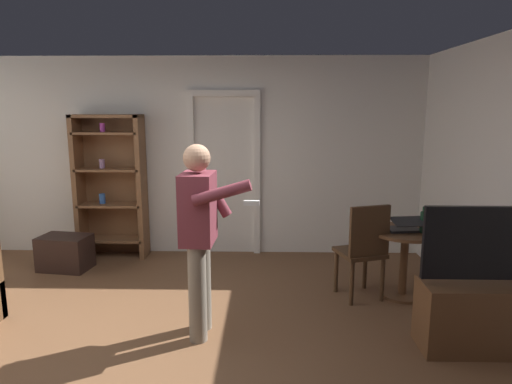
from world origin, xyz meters
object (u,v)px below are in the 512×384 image
side_table (404,252)px  wooden_chair (364,248)px  bottle_on_table (423,222)px  suitcase_dark (65,253)px  bookshelf (111,181)px  person_blue_shirt (200,229)px  tv_flatscreen (481,307)px  laptop (405,226)px

side_table → wooden_chair: wooden_chair is taller
bottle_on_table → wooden_chair: 0.63m
side_table → suitcase_dark: bearing=169.7°
bottle_on_table → wooden_chair: size_ratio=0.27×
side_table → suitcase_dark: 3.88m
bookshelf → person_blue_shirt: bookshelf is taller
bookshelf → bottle_on_table: size_ratio=6.92×
bookshelf → side_table: bearing=-20.0°
tv_flatscreen → bookshelf: bearing=148.5°
person_blue_shirt → suitcase_dark: bearing=140.5°
side_table → wooden_chair: (-0.43, -0.09, 0.07)m
side_table → bottle_on_table: bearing=-29.7°
side_table → person_blue_shirt: person_blue_shirt is taller
tv_flatscreen → laptop: 1.11m
bottle_on_table → person_blue_shirt: (-2.09, -0.76, 0.12)m
bottle_on_table → side_table: bearing=150.3°
side_table → bookshelf: bearing=160.0°
bottle_on_table → person_blue_shirt: bearing=-160.1°
bookshelf → bottle_on_table: bookshelf is taller
tv_flatscreen → laptop: bearing=108.2°
side_table → person_blue_shirt: 2.17m
bookshelf → person_blue_shirt: size_ratio=1.12×
bottle_on_table → person_blue_shirt: person_blue_shirt is taller
bookshelf → side_table: bookshelf is taller
tv_flatscreen → laptop: size_ratio=3.23×
laptop → wooden_chair: size_ratio=0.37×
side_table → wooden_chair: bearing=-168.4°
bookshelf → wooden_chair: (2.96, -1.32, -0.44)m
laptop → suitcase_dark: size_ratio=0.64×
tv_flatscreen → bottle_on_table: tv_flatscreen is taller
bookshelf → bottle_on_table: (3.53, -1.31, -0.17)m
bottle_on_table → suitcase_dark: bearing=168.9°
tv_flatscreen → person_blue_shirt: size_ratio=0.73×
tv_flatscreen → person_blue_shirt: person_blue_shirt is taller
wooden_chair → person_blue_shirt: size_ratio=0.61×
tv_flatscreen → side_table: 1.08m
tv_flatscreen → wooden_chair: 1.21m
laptop → bottle_on_table: bottle_on_table is taller
bookshelf → person_blue_shirt: bearing=-55.1°
side_table → suitcase_dark: side_table is taller
laptop → wooden_chair: bearing=-173.5°
bottle_on_table → wooden_chair: bearing=-179.1°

